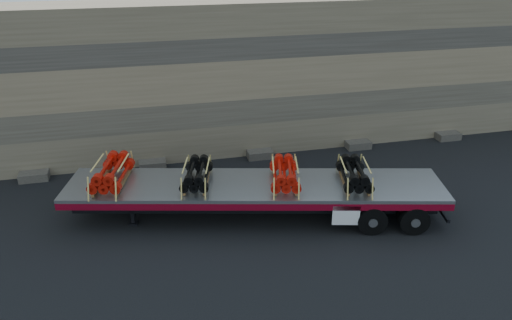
{
  "coord_description": "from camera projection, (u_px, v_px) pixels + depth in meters",
  "views": [
    {
      "loc": [
        -3.31,
        -16.25,
        9.54
      ],
      "look_at": [
        0.87,
        0.85,
        1.67
      ],
      "focal_mm": 35.0,
      "sensor_mm": 36.0,
      "label": 1
    }
  ],
  "objects": [
    {
      "name": "bundle_front",
      "position": [
        112.0,
        173.0,
        17.95
      ],
      "size": [
        1.65,
        2.49,
        0.81
      ],
      "primitive_type": null,
      "rotation": [
        0.0,
        0.0,
        -0.24
      ],
      "color": "red",
      "rests_on": "trailer"
    },
    {
      "name": "rock_wall",
      "position": [
        209.0,
        78.0,
        23.36
      ],
      "size": [
        44.0,
        3.0,
        7.0
      ],
      "primitive_type": "cube",
      "color": "#7A6B54",
      "rests_on": "ground"
    },
    {
      "name": "bundle_midrear",
      "position": [
        285.0,
        174.0,
        17.96
      ],
      "size": [
        1.5,
        2.26,
        0.73
      ],
      "primitive_type": null,
      "rotation": [
        0.0,
        0.0,
        -0.24
      ],
      "color": "red",
      "rests_on": "trailer"
    },
    {
      "name": "trailer",
      "position": [
        255.0,
        200.0,
        18.39
      ],
      "size": [
        13.89,
        5.83,
        1.37
      ],
      "primitive_type": null,
      "rotation": [
        0.0,
        0.0,
        -0.24
      ],
      "color": "#9B9EA2",
      "rests_on": "ground"
    },
    {
      "name": "ground",
      "position": [
        239.0,
        211.0,
        19.02
      ],
      "size": [
        120.0,
        120.0,
        0.0
      ],
      "primitive_type": "plane",
      "color": "black",
      "rests_on": "ground"
    },
    {
      "name": "bundle_midfront",
      "position": [
        197.0,
        175.0,
        17.97
      ],
      "size": [
        1.45,
        2.18,
        0.71
      ],
      "primitive_type": null,
      "rotation": [
        0.0,
        0.0,
        -0.24
      ],
      "color": "black",
      "rests_on": "trailer"
    },
    {
      "name": "bundle_rear",
      "position": [
        354.0,
        175.0,
        17.95
      ],
      "size": [
        1.5,
        2.25,
        0.73
      ],
      "primitive_type": null,
      "rotation": [
        0.0,
        0.0,
        -0.24
      ],
      "color": "black",
      "rests_on": "trailer"
    }
  ]
}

